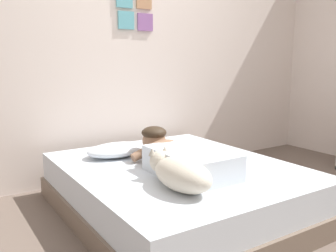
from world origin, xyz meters
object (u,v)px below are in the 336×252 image
Objects in this scene: coffee_cup at (173,148)px; bed at (177,189)px; pillow at (117,150)px; cell_phone at (229,179)px; dog at (179,173)px; person_lying at (180,156)px.

bed is at bearing -118.16° from coffee_cup.
cell_phone is (0.36, -0.97, -0.05)m from pillow.
bed is at bearing 57.18° from dog.
pillow is 0.90× the size of dog.
pillow is at bearing 89.47° from dog.
pillow is at bearing 110.67° from cell_phone.
person_lying is at bearing -117.48° from bed.
dog is (-0.28, -0.44, 0.29)m from bed.
bed is 3.32× the size of dog.
bed is at bearing -60.67° from pillow.
person_lying is 1.60× the size of dog.
dog is at bearing -122.82° from bed.
person_lying reaches higher than dog.
dog is at bearing 173.97° from cell_phone.
coffee_cup is at bearing 62.01° from person_lying.
pillow is 3.71× the size of cell_phone.
person_lying reaches higher than bed.
pillow is 0.57× the size of person_lying.
dog is 0.39m from cell_phone.
person_lying is 0.38m from dog.
cell_phone is (0.37, -0.04, -0.10)m from dog.
coffee_cup is (0.18, 0.35, 0.23)m from bed.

